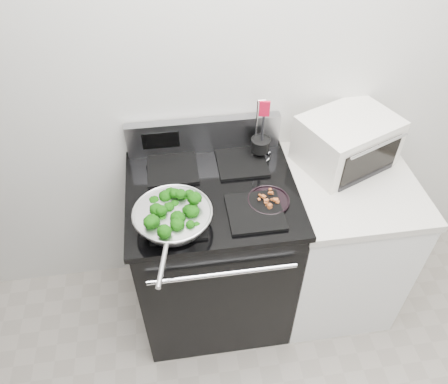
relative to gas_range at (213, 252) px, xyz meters
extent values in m
cube|color=silver|center=(0.30, 0.34, 0.86)|extent=(4.00, 0.02, 2.70)
cube|color=black|center=(0.00, 0.00, -0.03)|extent=(0.76, 0.66, 0.92)
cube|color=black|center=(0.00, 0.00, 0.45)|extent=(0.79, 0.69, 0.03)
cube|color=#99999E|center=(0.00, 0.30, 0.55)|extent=(0.76, 0.05, 0.18)
cube|color=black|center=(-0.17, -0.17, 0.47)|extent=(0.24, 0.24, 0.01)
cube|color=black|center=(0.17, -0.17, 0.47)|extent=(0.24, 0.24, 0.01)
cube|color=black|center=(-0.17, 0.17, 0.47)|extent=(0.24, 0.24, 0.01)
cube|color=black|center=(0.17, 0.17, 0.47)|extent=(0.24, 0.24, 0.01)
cube|color=white|center=(0.68, 0.00, -0.05)|extent=(0.60, 0.66, 0.88)
cube|color=beige|center=(0.68, 0.00, 0.41)|extent=(0.62, 0.68, 0.04)
torus|color=silver|center=(-0.19, -0.19, 0.54)|extent=(0.34, 0.34, 0.01)
cylinder|color=silver|center=(-0.24, -0.45, 0.54)|extent=(0.06, 0.20, 0.02)
cylinder|color=black|center=(0.24, -0.11, 0.47)|extent=(0.19, 0.19, 0.01)
cylinder|color=black|center=(0.27, 0.20, 0.54)|extent=(0.09, 0.09, 0.06)
cylinder|color=black|center=(0.27, 0.20, 0.62)|extent=(0.01, 0.01, 0.20)
cube|color=red|center=(0.27, 0.20, 0.76)|extent=(0.05, 0.02, 0.08)
cube|color=white|center=(0.68, 0.15, 0.56)|extent=(0.52, 0.47, 0.25)
cube|color=black|center=(0.68, -0.02, 0.55)|extent=(0.32, 0.14, 0.17)
camera|label=1|loc=(-0.15, -1.44, 1.86)|focal=35.00mm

